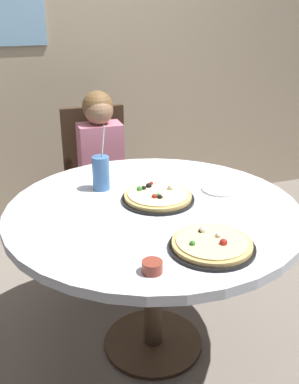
% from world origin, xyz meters
% --- Properties ---
extents(ground_plane, '(8.00, 8.00, 0.00)m').
position_xyz_m(ground_plane, '(0.00, 0.00, 0.00)').
color(ground_plane, slate).
extents(wall_with_window, '(5.20, 0.14, 2.90)m').
position_xyz_m(wall_with_window, '(-0.00, 1.65, 1.45)').
color(wall_with_window, tan).
rests_on(wall_with_window, ground_plane).
extents(dining_table, '(1.27, 1.27, 0.75)m').
position_xyz_m(dining_table, '(0.00, 0.00, 0.66)').
color(dining_table, silver).
rests_on(dining_table, ground_plane).
extents(chair_wooden, '(0.41, 0.41, 0.95)m').
position_xyz_m(chair_wooden, '(0.00, 1.02, 0.53)').
color(chair_wooden, '#382619').
rests_on(chair_wooden, ground_plane).
extents(diner_child, '(0.26, 0.42, 1.08)m').
position_xyz_m(diner_child, '(-0.00, 0.84, 0.48)').
color(diner_child, '#3F4766').
rests_on(diner_child, ground_plane).
extents(pizza_veggie, '(0.33, 0.33, 0.05)m').
position_xyz_m(pizza_veggie, '(0.04, 0.06, 0.77)').
color(pizza_veggie, black).
rests_on(pizza_veggie, dining_table).
extents(pizza_cheese, '(0.32, 0.32, 0.05)m').
position_xyz_m(pizza_cheese, '(0.07, -0.40, 0.77)').
color(pizza_cheese, black).
rests_on(pizza_cheese, dining_table).
extents(soda_cup, '(0.08, 0.08, 0.31)m').
position_xyz_m(soda_cup, '(-0.16, 0.27, 0.83)').
color(soda_cup, '#3F72B2').
rests_on(soda_cup, dining_table).
extents(sauce_bowl, '(0.07, 0.07, 0.04)m').
position_xyz_m(sauce_bowl, '(-0.18, -0.47, 0.77)').
color(sauce_bowl, brown).
rests_on(sauce_bowl, dining_table).
extents(plate_small, '(0.18, 0.18, 0.01)m').
position_xyz_m(plate_small, '(0.36, 0.07, 0.76)').
color(plate_small, white).
rests_on(plate_small, dining_table).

